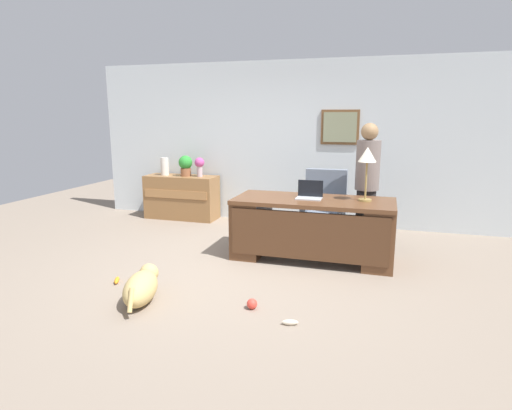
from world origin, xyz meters
TOP-DOWN VIEW (x-y plane):
  - ground_plane at (0.00, 0.00)m, footprint 12.00×12.00m
  - back_wall at (0.00, 2.60)m, footprint 7.00×0.16m
  - desk at (0.71, 0.70)m, footprint 2.00×0.85m
  - credenza at (-1.89, 2.25)m, footprint 1.28×0.50m
  - armchair at (0.73, 1.56)m, footprint 0.60×0.59m
  - person_standing at (1.33, 1.39)m, footprint 0.32×0.32m
  - dog_lying at (-0.68, -1.07)m, footprint 0.46×0.78m
  - laptop at (0.65, 0.76)m, footprint 0.32×0.22m
  - desk_lamp at (1.34, 0.79)m, footprint 0.22×0.22m
  - vase_with_flowers at (-1.53, 2.25)m, footprint 0.17×0.17m
  - vase_empty at (-2.21, 2.25)m, footprint 0.14×0.14m
  - potted_plant at (-1.80, 2.25)m, footprint 0.24×0.24m
  - dog_toy_ball at (0.41, -0.92)m, footprint 0.10×0.10m
  - dog_toy_bone at (0.83, -1.13)m, footprint 0.15×0.08m
  - dog_toy_plush at (-1.22, -0.72)m, footprint 0.13×0.19m

SIDE VIEW (x-z plane):
  - ground_plane at x=0.00m, z-range 0.00..0.00m
  - dog_toy_bone at x=0.83m, z-range 0.00..0.05m
  - dog_toy_plush at x=-1.22m, z-range 0.00..0.05m
  - dog_toy_ball at x=0.41m, z-range 0.00..0.10m
  - dog_lying at x=-0.68m, z-range 0.01..0.31m
  - credenza at x=-1.89m, z-range 0.00..0.77m
  - desk at x=0.71m, z-range 0.04..0.82m
  - armchair at x=0.73m, z-range -0.05..0.99m
  - laptop at x=0.65m, z-range 0.72..0.95m
  - person_standing at x=1.33m, z-range 0.03..1.74m
  - vase_empty at x=-2.21m, z-range 0.76..1.08m
  - potted_plant at x=-1.80m, z-range 0.78..1.14m
  - vase_with_flowers at x=-1.53m, z-range 0.81..1.14m
  - desk_lamp at x=1.34m, z-range 0.97..1.64m
  - back_wall at x=0.00m, z-range 0.00..2.70m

